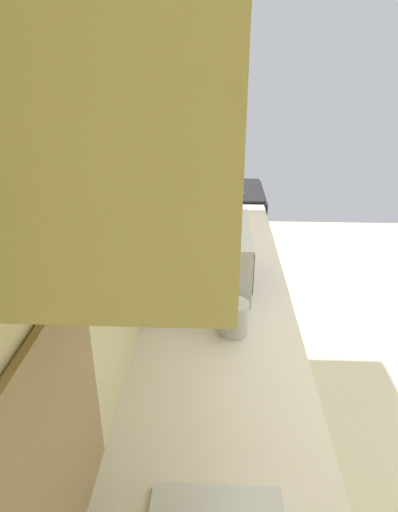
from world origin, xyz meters
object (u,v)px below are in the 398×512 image
Objects in this scene: microwave at (215,254)px; kettle at (234,317)px; oven_range at (220,241)px; bowl at (229,232)px.

kettle is at bearing -169.72° from microwave.
kettle is (-0.44, -0.08, -0.07)m from microwave.
microwave is (-1.49, 0.04, 0.57)m from oven_range.
bowl is 0.95× the size of kettle.
oven_range is 1.60m from microwave.
microwave reaches higher than bowl.
microwave is 3.29× the size of kettle.
microwave is 0.45m from kettle.
kettle is at bearing 180.00° from bowl.
kettle is (-0.99, 0.00, 0.04)m from bowl.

